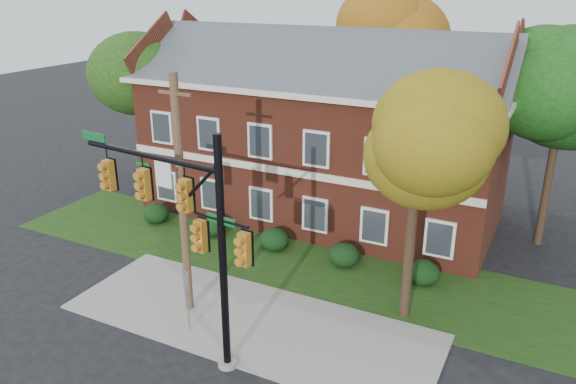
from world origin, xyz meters
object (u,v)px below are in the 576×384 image
at_px(hedge_center, 274,239).
at_px(tree_near_right, 424,148).
at_px(tree_far_rear, 396,34).
at_px(hedge_right, 344,255).
at_px(utility_pole, 182,198).
at_px(apartment_building, 322,122).
at_px(hedge_far_left, 156,213).
at_px(traffic_signal, 186,220).
at_px(hedge_left, 212,226).
at_px(tree_right_rear, 575,75).
at_px(sign_post, 187,291).
at_px(tree_left_rear, 156,79).
at_px(hedge_far_right, 423,272).

distance_m(hedge_center, tree_near_right, 9.90).
bearing_deg(tree_far_rear, hedge_right, -80.64).
relative_size(hedge_center, utility_pole, 0.15).
xyz_separation_m(hedge_center, tree_far_rear, (1.34, 13.09, 8.32)).
xyz_separation_m(apartment_building, hedge_far_left, (-7.00, -5.25, -4.46)).
bearing_deg(tree_far_rear, hedge_center, -95.85).
bearing_deg(traffic_signal, hedge_left, 126.66).
height_order(apartment_building, hedge_left, apartment_building).
relative_size(hedge_right, utility_pole, 0.15).
relative_size(hedge_far_left, tree_far_rear, 0.12).
bearing_deg(apartment_building, hedge_left, -123.67).
xyz_separation_m(tree_right_rear, sign_post, (-10.95, -13.29, -6.47)).
height_order(hedge_right, tree_near_right, tree_near_right).
distance_m(hedge_far_left, hedge_right, 10.50).
xyz_separation_m(hedge_far_left, traffic_signal, (8.24, -8.05, 4.36)).
bearing_deg(traffic_signal, sign_post, 141.33).
relative_size(apartment_building, tree_left_rear, 2.12).
bearing_deg(hedge_center, utility_pole, -94.78).
relative_size(tree_near_right, tree_right_rear, 0.81).
distance_m(hedge_far_left, tree_left_rear, 7.90).
xyz_separation_m(hedge_center, tree_near_right, (7.22, -2.83, 6.14)).
height_order(hedge_right, sign_post, sign_post).
bearing_deg(hedge_far_left, tree_near_right, -11.27).
bearing_deg(hedge_center, tree_right_rear, 28.37).
height_order(apartment_building, tree_near_right, apartment_building).
relative_size(hedge_left, sign_post, 0.57).
relative_size(apartment_building, hedge_right, 13.43).
distance_m(tree_near_right, tree_far_rear, 17.12).
bearing_deg(hedge_right, hedge_center, 180.00).
relative_size(hedge_far_right, tree_right_rear, 0.13).
bearing_deg(tree_near_right, hedge_left, 165.19).
bearing_deg(apartment_building, hedge_far_right, -36.89).
bearing_deg(utility_pole, hedge_far_left, 142.02).
relative_size(hedge_far_left, tree_left_rear, 0.16).
bearing_deg(hedge_right, utility_pole, -123.77).
bearing_deg(traffic_signal, utility_pole, 136.24).
distance_m(hedge_right, tree_left_rear, 15.17).
distance_m(hedge_far_right, utility_pole, 10.42).
relative_size(hedge_right, hedge_far_right, 1.00).
bearing_deg(hedge_far_left, hedge_center, 0.00).
bearing_deg(hedge_right, hedge_far_left, 180.00).
xyz_separation_m(tree_near_right, traffic_signal, (-5.99, -5.21, -1.79)).
height_order(tree_left_rear, traffic_signal, tree_left_rear).
relative_size(apartment_building, hedge_far_right, 13.43).
bearing_deg(tree_far_rear, hedge_left, -110.29).
relative_size(hedge_left, tree_left_rear, 0.16).
bearing_deg(traffic_signal, hedge_far_right, 60.57).
xyz_separation_m(hedge_left, hedge_right, (7.00, 0.00, 0.00)).
relative_size(hedge_left, utility_pole, 0.15).
distance_m(hedge_left, sign_post, 8.23).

